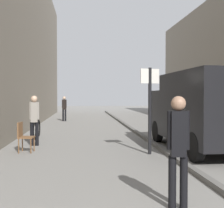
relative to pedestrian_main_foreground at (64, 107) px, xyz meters
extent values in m
plane|color=gray|center=(2.18, -8.22, -0.99)|extent=(80.00, 80.00, 0.00)
cube|color=#615F5B|center=(3.76, -8.22, -0.93)|extent=(0.16, 40.00, 0.12)
cylinder|color=black|center=(0.08, -0.03, -0.59)|extent=(0.12, 0.12, 0.81)
cylinder|color=black|center=(-0.08, 0.03, -0.59)|extent=(0.12, 0.12, 0.81)
cube|color=black|center=(0.00, 0.00, 0.16)|extent=(0.27, 0.25, 0.69)
cylinder|color=black|center=(0.12, -0.04, 0.21)|extent=(0.10, 0.10, 0.58)
cylinder|color=black|center=(-0.12, 0.04, 0.21)|extent=(0.10, 0.10, 0.58)
sphere|color=tan|center=(0.00, 0.00, 0.61)|extent=(0.22, 0.22, 0.22)
cylinder|color=black|center=(2.81, -16.89, -0.58)|extent=(0.12, 0.12, 0.83)
cylinder|color=black|center=(2.63, -16.86, -0.58)|extent=(0.12, 0.12, 0.83)
cube|color=black|center=(2.72, -16.88, 0.19)|extent=(0.26, 0.23, 0.70)
cylinder|color=black|center=(2.84, -16.90, 0.24)|extent=(0.10, 0.10, 0.60)
cylinder|color=black|center=(2.59, -16.86, 0.24)|extent=(0.10, 0.10, 0.60)
sphere|color=#9E755B|center=(2.72, -16.88, 0.65)|extent=(0.23, 0.23, 0.23)
cylinder|color=black|center=(-0.53, -10.47, -0.58)|extent=(0.12, 0.12, 0.83)
cylinder|color=black|center=(-0.35, -10.47, -0.58)|extent=(0.12, 0.12, 0.83)
cube|color=gray|center=(-0.44, -10.47, 0.19)|extent=(0.24, 0.20, 0.71)
cylinder|color=gray|center=(-0.57, -10.48, 0.24)|extent=(0.10, 0.10, 0.60)
cylinder|color=gray|center=(-0.32, -10.47, 0.24)|extent=(0.10, 0.10, 0.60)
sphere|color=tan|center=(-0.44, -10.47, 0.66)|extent=(0.23, 0.23, 0.23)
cube|color=black|center=(5.11, -12.42, 0.43)|extent=(2.18, 3.84, 2.16)
cube|color=black|center=(5.02, -9.80, 0.16)|extent=(2.10, 1.54, 1.62)
cube|color=black|center=(5.00, -9.28, 0.51)|extent=(1.72, 0.10, 0.71)
cylinder|color=black|center=(4.10, -9.98, -0.59)|extent=(0.25, 0.81, 0.80)
cylinder|color=black|center=(5.95, -9.91, -0.59)|extent=(0.25, 0.81, 0.80)
cylinder|color=black|center=(4.23, -13.64, -0.59)|extent=(0.25, 0.81, 0.80)
cylinder|color=black|center=(3.26, -12.41, 0.31)|extent=(0.10, 0.10, 2.60)
cube|color=white|center=(3.26, -12.41, 1.36)|extent=(0.59, 0.17, 0.44)
torus|color=black|center=(-0.64, -8.01, -0.63)|extent=(0.07, 0.72, 0.72)
torus|color=black|center=(-0.65, -9.06, -0.63)|extent=(0.07, 0.72, 0.72)
cylinder|color=#B7B7BC|center=(-0.64, -8.53, -0.48)|extent=(0.06, 0.95, 0.05)
cylinder|color=#B7B7BC|center=(-0.64, -8.72, -0.26)|extent=(0.04, 0.04, 0.40)
cube|color=black|center=(-0.64, -8.72, -0.04)|extent=(0.10, 0.24, 0.06)
cylinder|color=brown|center=(-0.28, -11.59, -0.77)|extent=(0.04, 0.04, 0.45)
cylinder|color=brown|center=(-0.32, -11.96, -0.77)|extent=(0.04, 0.04, 0.45)
cylinder|color=brown|center=(-0.65, -11.55, -0.77)|extent=(0.04, 0.04, 0.45)
cylinder|color=brown|center=(-0.69, -11.92, -0.77)|extent=(0.04, 0.04, 0.45)
cube|color=brown|center=(-0.49, -11.76, -0.52)|extent=(0.49, 0.49, 0.04)
cube|color=brown|center=(-0.69, -11.73, -0.28)|extent=(0.09, 0.44, 0.45)
camera|label=1|loc=(1.24, -21.50, 0.77)|focal=49.40mm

